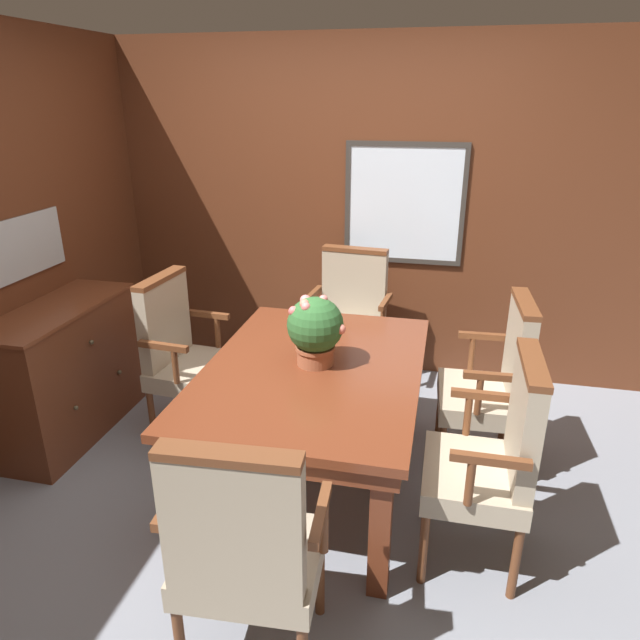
{
  "coord_description": "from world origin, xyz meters",
  "views": [
    {
      "loc": [
        0.72,
        -2.43,
        2.04
      ],
      "look_at": [
        0.1,
        0.32,
        0.93
      ],
      "focal_mm": 32.0,
      "sensor_mm": 36.0,
      "label": 1
    }
  ],
  "objects_px": {
    "dining_table": "(314,382)",
    "sideboard_cabinet": "(66,372)",
    "chair_right_near": "(494,454)",
    "potted_plant": "(315,329)",
    "chair_left_far": "(182,350)",
    "chair_head_near": "(244,548)",
    "chair_head_far": "(350,315)",
    "chair_right_far": "(495,379)"
  },
  "relations": [
    {
      "from": "chair_right_near",
      "to": "sideboard_cabinet",
      "type": "height_order",
      "value": "chair_right_near"
    },
    {
      "from": "chair_right_far",
      "to": "chair_left_far",
      "type": "relative_size",
      "value": 1.0
    },
    {
      "from": "chair_right_far",
      "to": "potted_plant",
      "type": "bearing_deg",
      "value": -72.38
    },
    {
      "from": "chair_left_far",
      "to": "chair_head_far",
      "type": "bearing_deg",
      "value": -43.2
    },
    {
      "from": "chair_right_far",
      "to": "potted_plant",
      "type": "height_order",
      "value": "potted_plant"
    },
    {
      "from": "potted_plant",
      "to": "chair_head_near",
      "type": "bearing_deg",
      "value": -89.14
    },
    {
      "from": "chair_right_near",
      "to": "chair_head_far",
      "type": "distance_m",
      "value": 1.8
    },
    {
      "from": "chair_left_far",
      "to": "sideboard_cabinet",
      "type": "xyz_separation_m",
      "value": [
        -0.71,
        -0.19,
        -0.14
      ]
    },
    {
      "from": "chair_head_near",
      "to": "potted_plant",
      "type": "distance_m",
      "value": 1.22
    },
    {
      "from": "chair_right_far",
      "to": "chair_head_far",
      "type": "bearing_deg",
      "value": -132.5
    },
    {
      "from": "chair_left_far",
      "to": "potted_plant",
      "type": "xyz_separation_m",
      "value": [
        0.93,
        -0.32,
        0.36
      ]
    },
    {
      "from": "sideboard_cabinet",
      "to": "chair_left_far",
      "type": "bearing_deg",
      "value": 15.05
    },
    {
      "from": "chair_right_near",
      "to": "sideboard_cabinet",
      "type": "relative_size",
      "value": 0.97
    },
    {
      "from": "sideboard_cabinet",
      "to": "chair_right_far",
      "type": "bearing_deg",
      "value": 4.82
    },
    {
      "from": "chair_head_near",
      "to": "dining_table",
      "type": "bearing_deg",
      "value": -92.78
    },
    {
      "from": "chair_right_far",
      "to": "chair_right_near",
      "type": "xyz_separation_m",
      "value": [
        -0.05,
        -0.74,
        0.0
      ]
    },
    {
      "from": "chair_right_far",
      "to": "potted_plant",
      "type": "distance_m",
      "value": 1.07
    },
    {
      "from": "dining_table",
      "to": "chair_head_far",
      "type": "distance_m",
      "value": 1.18
    },
    {
      "from": "chair_right_far",
      "to": "chair_left_far",
      "type": "bearing_deg",
      "value": -91.84
    },
    {
      "from": "chair_head_near",
      "to": "chair_head_far",
      "type": "bearing_deg",
      "value": -92.98
    },
    {
      "from": "chair_head_far",
      "to": "potted_plant",
      "type": "distance_m",
      "value": 1.21
    },
    {
      "from": "chair_right_near",
      "to": "potted_plant",
      "type": "height_order",
      "value": "potted_plant"
    },
    {
      "from": "chair_right_near",
      "to": "chair_left_far",
      "type": "xyz_separation_m",
      "value": [
        -1.83,
        0.72,
        0.0
      ]
    },
    {
      "from": "dining_table",
      "to": "chair_head_near",
      "type": "height_order",
      "value": "chair_head_near"
    },
    {
      "from": "chair_right_far",
      "to": "chair_head_far",
      "type": "relative_size",
      "value": 1.0
    },
    {
      "from": "chair_head_near",
      "to": "sideboard_cabinet",
      "type": "relative_size",
      "value": 0.97
    },
    {
      "from": "chair_right_near",
      "to": "dining_table",
      "type": "bearing_deg",
      "value": -112.03
    },
    {
      "from": "chair_right_far",
      "to": "chair_head_near",
      "type": "bearing_deg",
      "value": -34.22
    },
    {
      "from": "dining_table",
      "to": "sideboard_cabinet",
      "type": "bearing_deg",
      "value": 174.34
    },
    {
      "from": "chair_left_far",
      "to": "potted_plant",
      "type": "relative_size",
      "value": 2.79
    },
    {
      "from": "chair_left_far",
      "to": "potted_plant",
      "type": "distance_m",
      "value": 1.04
    },
    {
      "from": "chair_head_near",
      "to": "sideboard_cabinet",
      "type": "height_order",
      "value": "chair_head_near"
    },
    {
      "from": "chair_right_near",
      "to": "potted_plant",
      "type": "bearing_deg",
      "value": -113.63
    },
    {
      "from": "chair_right_near",
      "to": "sideboard_cabinet",
      "type": "distance_m",
      "value": 2.59
    },
    {
      "from": "chair_right_far",
      "to": "sideboard_cabinet",
      "type": "relative_size",
      "value": 0.97
    },
    {
      "from": "dining_table",
      "to": "sideboard_cabinet",
      "type": "relative_size",
      "value": 1.47
    },
    {
      "from": "sideboard_cabinet",
      "to": "chair_head_near",
      "type": "bearing_deg",
      "value": -38.17
    },
    {
      "from": "dining_table",
      "to": "chair_head_far",
      "type": "height_order",
      "value": "chair_head_far"
    },
    {
      "from": "potted_plant",
      "to": "dining_table",
      "type": "bearing_deg",
      "value": -93.41
    },
    {
      "from": "dining_table",
      "to": "chair_left_far",
      "type": "xyz_separation_m",
      "value": [
        -0.92,
        0.35,
        -0.07
      ]
    },
    {
      "from": "chair_head_far",
      "to": "chair_right_far",
      "type": "bearing_deg",
      "value": -34.37
    },
    {
      "from": "dining_table",
      "to": "chair_right_far",
      "type": "distance_m",
      "value": 1.03
    }
  ]
}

